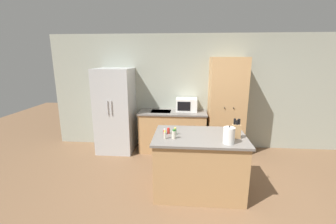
% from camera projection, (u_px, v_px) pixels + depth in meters
% --- Properties ---
extents(ground_plane, '(14.00, 14.00, 0.00)m').
position_uv_depth(ground_plane, '(216.00, 207.00, 3.22)').
color(ground_plane, brown).
extents(wall_back, '(7.20, 0.06, 2.60)m').
position_uv_depth(wall_back, '(206.00, 93.00, 5.16)').
color(wall_back, '#9EA393').
rests_on(wall_back, ground_plane).
extents(refrigerator, '(0.78, 0.77, 1.86)m').
position_uv_depth(refrigerator, '(116.00, 110.00, 5.02)').
color(refrigerator, '#B7BABC').
rests_on(refrigerator, ground_plane).
extents(back_counter, '(1.50, 0.64, 0.92)m').
position_uv_depth(back_counter, '(172.00, 131.00, 5.11)').
color(back_counter, tan).
rests_on(back_counter, ground_plane).
extents(pantry_cabinet, '(0.75, 0.63, 2.10)m').
position_uv_depth(pantry_cabinet, '(226.00, 107.00, 4.87)').
color(pantry_cabinet, tan).
rests_on(pantry_cabinet, ground_plane).
extents(kitchen_island, '(1.40, 0.94, 0.94)m').
position_uv_depth(kitchen_island, '(199.00, 163.00, 3.54)').
color(kitchen_island, tan).
rests_on(kitchen_island, ground_plane).
extents(microwave, '(0.46, 0.36, 0.28)m').
position_uv_depth(microwave, '(186.00, 105.00, 5.04)').
color(microwave, white).
rests_on(microwave, back_counter).
extents(knife_block, '(0.12, 0.06, 0.30)m').
position_uv_depth(knife_block, '(236.00, 131.00, 3.28)').
color(knife_block, tan).
rests_on(knife_block, kitchen_island).
extents(spice_bottle_tall_dark, '(0.04, 0.04, 0.12)m').
position_uv_depth(spice_bottle_tall_dark, '(165.00, 135.00, 3.26)').
color(spice_bottle_tall_dark, beige).
rests_on(spice_bottle_tall_dark, kitchen_island).
extents(spice_bottle_short_red, '(0.04, 0.04, 0.09)m').
position_uv_depth(spice_bottle_short_red, '(168.00, 131.00, 3.50)').
color(spice_bottle_short_red, '#B2281E').
rests_on(spice_bottle_short_red, kitchen_island).
extents(spice_bottle_amber_oil, '(0.04, 0.04, 0.09)m').
position_uv_depth(spice_bottle_amber_oil, '(164.00, 132.00, 3.46)').
color(spice_bottle_amber_oil, '#B2281E').
rests_on(spice_bottle_amber_oil, kitchen_island).
extents(spice_bottle_green_herb, '(0.04, 0.04, 0.11)m').
position_uv_depth(spice_bottle_green_herb, '(175.00, 131.00, 3.44)').
color(spice_bottle_green_herb, '#337033').
rests_on(spice_bottle_green_herb, kitchen_island).
extents(spice_bottle_pale_salt, '(0.06, 0.06, 0.14)m').
position_uv_depth(spice_bottle_pale_salt, '(174.00, 134.00, 3.27)').
color(spice_bottle_pale_salt, beige).
rests_on(spice_bottle_pale_salt, kitchen_island).
extents(kettle, '(0.16, 0.16, 0.25)m').
position_uv_depth(kettle, '(229.00, 135.00, 3.08)').
color(kettle, white).
rests_on(kettle, kitchen_island).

